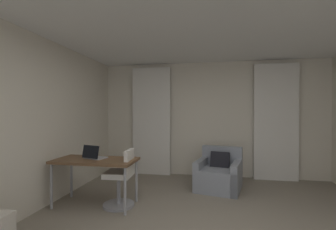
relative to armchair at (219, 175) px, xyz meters
The scene contains 8 objects.
wall_window 1.40m from the armchair, 99.73° to the left, with size 5.12×0.06×2.60m.
wall_left 3.56m from the armchair, 142.06° to the right, with size 0.06×6.12×2.60m.
curtain_left_panel 1.99m from the armchair, 152.40° to the left, with size 0.90×0.06×2.50m.
curtain_right_panel 1.76m from the armchair, 33.45° to the left, with size 0.90×0.06×2.50m.
armchair is the anchor object (origin of this frame).
desk 2.28m from the armchair, 149.03° to the right, with size 1.27×0.62×0.72m.
desk_chair 1.90m from the armchair, 143.42° to the right, with size 0.48×0.48×0.88m.
laptop 2.33m from the armchair, 150.53° to the right, with size 0.38×0.33×0.22m.
Camera 1 is at (0.01, -2.47, 1.46)m, focal length 25.18 mm.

